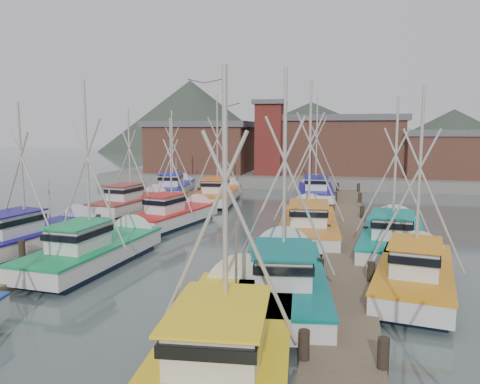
% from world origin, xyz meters
% --- Properties ---
extents(ground, '(260.00, 260.00, 0.00)m').
position_xyz_m(ground, '(0.00, 0.00, 0.00)').
color(ground, '#4D5D5C').
rests_on(ground, ground).
extents(dock_left, '(2.30, 46.00, 1.50)m').
position_xyz_m(dock_left, '(-7.00, 4.04, 0.21)').
color(dock_left, '#4E3E30').
rests_on(dock_left, ground).
extents(dock_right, '(2.30, 46.00, 1.50)m').
position_xyz_m(dock_right, '(7.00, 4.04, 0.21)').
color(dock_right, '#4E3E30').
rests_on(dock_right, ground).
extents(quay, '(44.00, 16.00, 1.20)m').
position_xyz_m(quay, '(0.00, 37.00, 0.60)').
color(quay, gray).
rests_on(quay, ground).
extents(shed_left, '(12.72, 8.48, 6.20)m').
position_xyz_m(shed_left, '(-11.00, 35.00, 4.34)').
color(shed_left, brown).
rests_on(shed_left, quay).
extents(shed_center, '(14.84, 9.54, 6.90)m').
position_xyz_m(shed_center, '(6.00, 37.00, 4.69)').
color(shed_center, brown).
rests_on(shed_center, quay).
extents(shed_right, '(8.48, 6.36, 5.20)m').
position_xyz_m(shed_right, '(17.00, 34.00, 3.84)').
color(shed_right, brown).
rests_on(shed_right, quay).
extents(lookout_tower, '(3.60, 3.60, 8.50)m').
position_xyz_m(lookout_tower, '(-2.00, 33.00, 5.55)').
color(lookout_tower, maroon).
rests_on(lookout_tower, quay).
extents(distant_hills, '(175.00, 140.00, 42.00)m').
position_xyz_m(distant_hills, '(-12.76, 122.59, 0.00)').
color(distant_hills, '#3A4439').
rests_on(distant_hills, ground).
extents(boat_1, '(4.27, 10.73, 8.95)m').
position_xyz_m(boat_1, '(3.95, -8.78, 0.68)').
color(boat_1, black).
rests_on(boat_1, ground).
extents(boat_4, '(3.76, 9.20, 9.39)m').
position_xyz_m(boat_4, '(-4.53, -0.94, 0.68)').
color(boat_4, black).
rests_on(boat_4, ground).
extents(boat_5, '(4.34, 10.16, 9.50)m').
position_xyz_m(boat_5, '(4.63, -3.07, 0.68)').
color(boat_5, black).
rests_on(boat_5, ground).
extents(boat_6, '(4.27, 9.82, 8.65)m').
position_xyz_m(boat_6, '(-9.37, 0.93, 0.68)').
color(boat_6, black).
rests_on(boat_6, ground).
extents(boat_7, '(3.99, 8.93, 8.75)m').
position_xyz_m(boat_7, '(9.75, -1.32, 0.68)').
color(boat_7, black).
rests_on(boat_7, ground).
extents(boat_8, '(4.18, 8.75, 7.84)m').
position_xyz_m(boat_8, '(-4.20, 8.61, 0.68)').
color(boat_8, black).
rests_on(boat_8, ground).
extents(boat_9, '(4.16, 10.59, 10.23)m').
position_xyz_m(boat_9, '(4.73, 7.48, 0.69)').
color(boat_9, black).
rests_on(boat_9, ground).
extents(boat_10, '(3.85, 8.99, 8.67)m').
position_xyz_m(boat_10, '(-9.37, 13.09, 0.68)').
color(boat_10, black).
rests_on(boat_10, ground).
extents(boat_11, '(4.02, 9.85, 8.96)m').
position_xyz_m(boat_11, '(9.41, 5.01, 0.68)').
color(boat_11, black).
rests_on(boat_11, ground).
extents(boat_12, '(4.17, 10.32, 10.26)m').
position_xyz_m(boat_12, '(-4.22, 19.22, 0.69)').
color(boat_12, black).
rests_on(boat_12, ground).
extents(boat_13, '(4.16, 10.05, 10.37)m').
position_xyz_m(boat_13, '(4.05, 22.98, 0.69)').
color(boat_13, black).
rests_on(boat_13, ground).
extents(boat_14, '(4.41, 9.79, 9.06)m').
position_xyz_m(boat_14, '(-9.76, 22.57, 0.68)').
color(boat_14, black).
rests_on(boat_14, ground).
extents(gull_near, '(1.55, 0.66, 0.24)m').
position_xyz_m(gull_near, '(1.12, -1.77, 8.38)').
color(gull_near, gray).
rests_on(gull_near, ground).
extents(gull_far, '(1.55, 0.65, 0.24)m').
position_xyz_m(gull_far, '(0.28, 4.81, 7.74)').
color(gull_far, gray).
rests_on(gull_far, ground).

